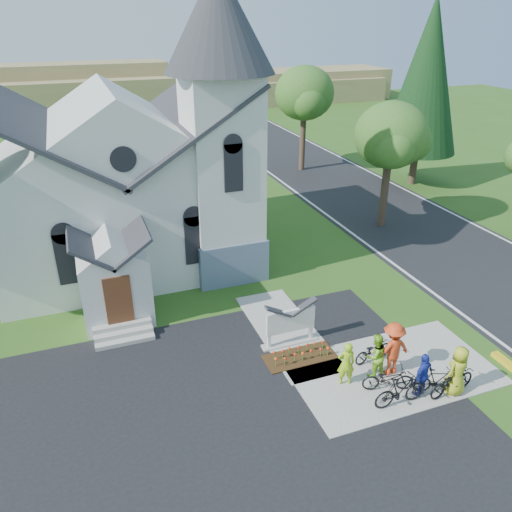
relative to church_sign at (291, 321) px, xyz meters
name	(u,v)px	position (x,y,z in m)	size (l,w,h in m)	color
ground	(362,391)	(1.20, -3.20, -1.03)	(120.00, 120.00, 0.00)	#315618
parking_lot	(163,507)	(-5.80, -5.20, -1.02)	(20.00, 16.00, 0.02)	black
road	(375,205)	(11.20, 11.80, -1.02)	(8.00, 90.00, 0.02)	black
sidewalk	(392,371)	(2.70, -2.70, -1.00)	(7.00, 4.00, 0.05)	gray
church	(126,157)	(-4.28, 9.28, 4.22)	(12.35, 12.00, 13.00)	silver
church_sign	(291,321)	(0.00, 0.00, 0.00)	(2.20, 0.40, 1.70)	gray
flower_bed	(300,357)	(0.00, -0.90, -0.99)	(2.60, 1.10, 0.07)	#38230F
tree_road_near	(391,136)	(9.70, 8.80, 4.18)	(4.00, 4.00, 7.05)	#3B2820
tree_road_mid	(304,94)	(10.20, 20.80, 4.75)	(4.40, 4.40, 7.80)	#3B2820
conifer	(426,76)	(16.20, 14.80, 6.36)	(5.20, 5.20, 12.40)	#3B2820
distant_hills	(155,90)	(4.56, 53.13, 1.15)	(61.00, 10.00, 5.60)	olive
cyclist_0	(346,363)	(0.80, -2.69, -0.17)	(0.59, 0.39, 1.62)	#94C617
bike_0	(388,379)	(1.95, -3.46, -0.53)	(0.59, 1.69, 0.89)	black
cyclist_1	(375,355)	(1.93, -2.66, -0.17)	(0.79, 0.61, 1.62)	#86CB26
bike_1	(400,391)	(1.91, -4.19, -0.43)	(0.51, 1.82, 1.09)	black
cyclist_2	(423,375)	(2.83, -4.02, -0.19)	(0.92, 0.39, 1.58)	#2030A2
bike_2	(373,350)	(2.35, -1.95, -0.56)	(0.56, 1.59, 0.84)	black
cyclist_3	(392,349)	(2.53, -2.75, 0.01)	(1.28, 0.74, 1.98)	red
bike_3	(437,381)	(3.38, -4.11, -0.52)	(0.43, 1.53, 0.92)	black
cyclist_4	(458,371)	(3.93, -4.33, -0.10)	(0.86, 0.56, 1.76)	#A9B321
bike_4	(452,381)	(3.79, -4.32, -0.50)	(0.64, 1.83, 0.96)	black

